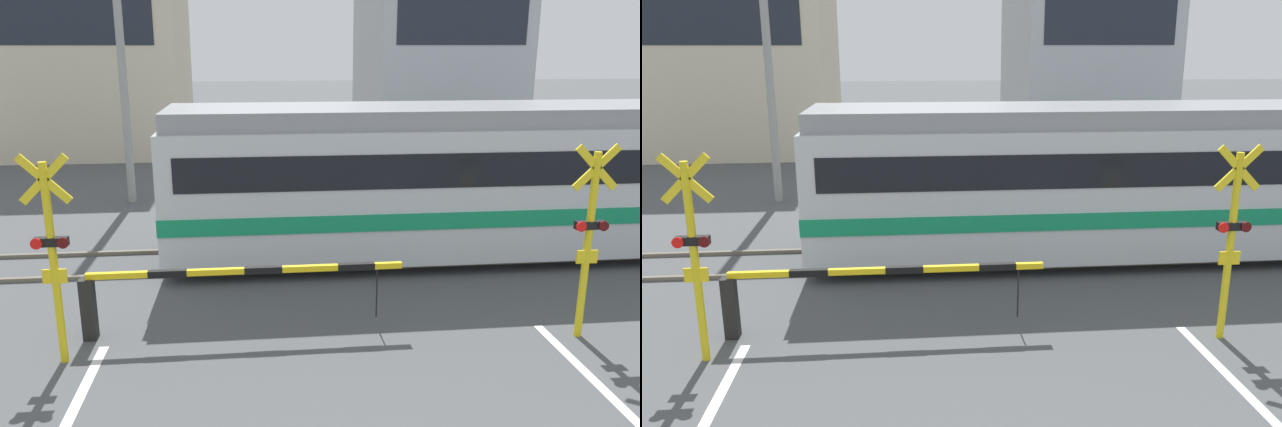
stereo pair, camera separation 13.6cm
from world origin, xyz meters
The scene contains 10 objects.
rail_track_near centered at (0.00, 8.97, 0.04)m, with size 50.00×0.10×0.08m.
rail_track_far centered at (0.00, 10.41, 0.04)m, with size 50.00×0.10×0.08m.
commuter_train centered at (5.26, 9.69, 1.68)m, with size 16.21×2.68×3.14m.
crossing_barrier_near centered at (-2.11, 6.40, 0.79)m, with size 4.85×0.20×1.05m.
crossing_barrier_far centered at (2.11, 12.68, 0.79)m, with size 4.85×0.20×1.05m.
crossing_signal_left centered at (-3.78, 5.71, 1.62)m, with size 0.68×0.15×2.95m.
crossing_signal_right centered at (3.78, 5.71, 1.62)m, with size 0.68×0.15×2.95m.
building_left_of_street centered at (-7.81, 25.09, 4.80)m, with size 7.76×7.35×9.61m.
building_right_of_street centered at (6.97, 25.09, 4.82)m, with size 6.08×7.35×9.64m.
utility_pole_streetside centered at (-4.53, 15.18, 3.96)m, with size 0.22×0.22×7.93m.
Camera 1 is at (-1.07, -2.54, 4.27)m, focal length 35.00 mm.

